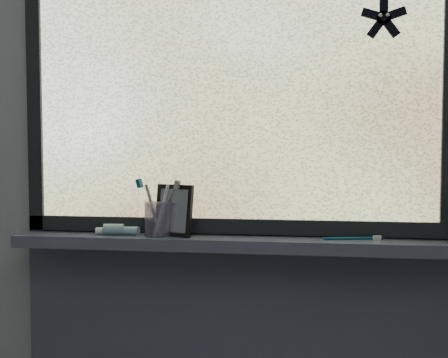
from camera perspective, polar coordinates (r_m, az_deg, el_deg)
wall_back at (r=1.68m, az=3.78°, el=1.45°), size 3.00×0.01×2.50m
windowsill at (r=1.64m, az=3.57°, el=-7.41°), size 1.62×0.14×0.04m
window_pane at (r=1.68m, az=3.76°, el=11.03°), size 1.50×0.01×1.00m
frame_bottom at (r=1.67m, az=3.69°, el=-5.43°), size 1.60×0.03×0.05m
frame_left at (r=1.89m, az=-20.74°, el=9.92°), size 0.05×0.03×1.10m
frame_mullion at (r=1.74m, az=24.25°, el=10.49°), size 0.03×0.03×1.00m
starfish_sticker at (r=1.72m, az=17.78°, el=17.13°), size 0.15×0.02×0.15m
vanity_mirror at (r=1.67m, az=-5.74°, el=-3.57°), size 0.15×0.11×0.17m
toothpaste_tube at (r=1.72m, az=-11.79°, el=-5.67°), size 0.21×0.06×0.04m
toothbrush_cup at (r=1.68m, az=-7.59°, el=-4.55°), size 0.11×0.11×0.11m
toothbrush_lying at (r=1.64m, az=14.02°, el=-6.52°), size 0.20×0.06×0.01m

